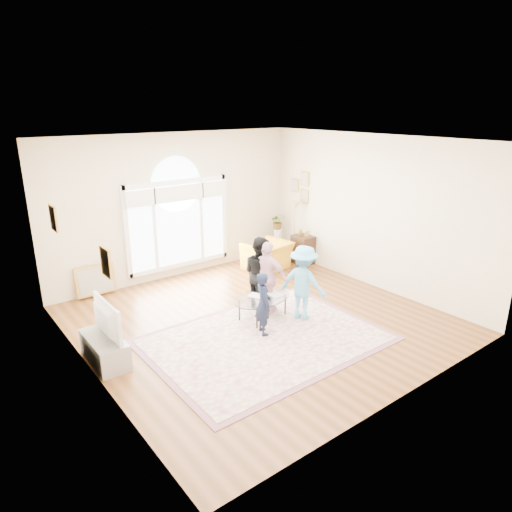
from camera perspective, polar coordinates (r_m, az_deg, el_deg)
ground at (r=8.44m, az=0.41°, el=-7.97°), size 6.00×6.00×0.00m
room_shell at (r=10.19m, az=-9.39°, el=5.81°), size 6.00×6.00×6.00m
area_rug at (r=7.76m, az=1.21°, el=-10.40°), size 3.60×2.60×0.02m
rug_border at (r=7.77m, az=1.21°, el=-10.43°), size 3.80×2.80×0.01m
tv_console at (r=7.44m, az=-18.39°, el=-11.04°), size 0.45×1.00×0.42m
television at (r=7.22m, az=-18.73°, el=-7.60°), size 0.16×0.99×0.57m
coffee_table at (r=8.34m, az=0.83°, el=-5.27°), size 1.31×0.95×0.54m
armchair at (r=10.83m, az=1.43°, el=0.02°), size 1.14×1.03×0.66m
side_cabinet at (r=11.29m, az=5.87°, el=0.80°), size 0.40×0.50×0.70m
floor_lamp at (r=11.23m, az=4.88°, el=5.67°), size 0.30×0.30×1.51m
plant_pedestal at (r=11.86m, az=2.72°, el=1.74°), size 0.20×0.20×0.70m
potted_plant at (r=11.71m, az=2.77°, el=4.36°), size 0.46×0.43×0.42m
leaning_picture at (r=9.99m, az=-19.22°, el=-4.72°), size 0.80×0.14×0.62m
child_navy at (r=7.71m, az=0.92°, el=-5.96°), size 0.38×0.47×1.10m
child_black at (r=8.60m, az=0.48°, el=-2.14°), size 0.63×0.76×1.42m
child_pink at (r=8.45m, az=1.47°, el=-2.71°), size 0.62×0.87×1.37m
child_blue at (r=8.24m, az=5.94°, el=-3.34°), size 0.80×1.02×1.38m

